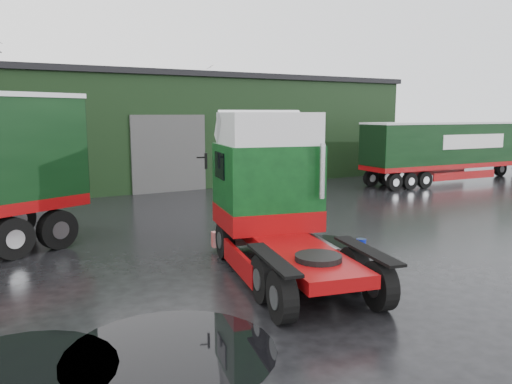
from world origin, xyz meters
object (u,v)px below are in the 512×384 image
hero_tractor (291,197)px  lorry_right (444,153)px  wash_bucket (361,243)px  tree_back_b (192,117)px  warehouse (135,128)px

hero_tractor → lorry_right: 19.91m
wash_bucket → tree_back_b: (6.76, 29.46, 3.61)m
hero_tractor → tree_back_b: size_ratio=0.89×
warehouse → hero_tractor: size_ratio=4.85×
warehouse → lorry_right: size_ratio=2.36×
hero_tractor → tree_back_b: (10.29, 30.86, 1.67)m
hero_tractor → lorry_right: bearing=42.1°
warehouse → wash_bucket: size_ratio=110.41×
warehouse → lorry_right: (15.00, -11.00, -1.35)m
warehouse → tree_back_b: bearing=51.3°
warehouse → lorry_right: bearing=-36.3°
warehouse → hero_tractor: (-2.29, -20.86, -1.08)m
lorry_right → wash_bucket: bearing=-54.4°
hero_tractor → wash_bucket: (3.53, 1.40, -1.94)m
warehouse → hero_tractor: warehouse is taller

